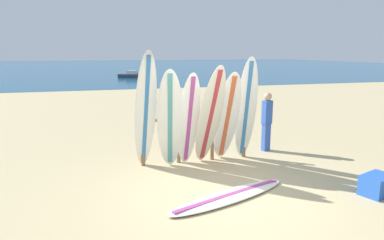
{
  "coord_description": "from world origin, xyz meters",
  "views": [
    {
      "loc": [
        -2.11,
        -5.21,
        2.53
      ],
      "look_at": [
        0.01,
        2.39,
        0.92
      ],
      "focal_mm": 31.57,
      "sensor_mm": 36.0,
      "label": 1
    }
  ],
  "objects_px": {
    "surfboard_leaning_far_left": "(145,111)",
    "cooler_box": "(377,185)",
    "surfboard_leaning_right": "(246,110)",
    "surfboard_leaning_center": "(210,116)",
    "surfboard_leaning_center_right": "(227,118)",
    "small_boat_offshore": "(132,75)",
    "surfboard_rack": "(195,131)",
    "beachgoer_standing": "(267,119)",
    "surfboard_leaning_center_left": "(189,120)",
    "surfboard_lying_on_sand": "(230,196)",
    "surfboard_leaning_left": "(170,120)"
  },
  "relations": [
    {
      "from": "surfboard_leaning_center",
      "to": "surfboard_leaning_center_left",
      "type": "bearing_deg",
      "value": 163.55
    },
    {
      "from": "small_boat_offshore",
      "to": "cooler_box",
      "type": "height_order",
      "value": "small_boat_offshore"
    },
    {
      "from": "small_boat_offshore",
      "to": "surfboard_leaning_center_right",
      "type": "bearing_deg",
      "value": -91.08
    },
    {
      "from": "surfboard_leaning_center_right",
      "to": "surfboard_lying_on_sand",
      "type": "bearing_deg",
      "value": -109.4
    },
    {
      "from": "surfboard_leaning_far_left",
      "to": "cooler_box",
      "type": "relative_size",
      "value": 4.29
    },
    {
      "from": "surfboard_leaning_left",
      "to": "surfboard_leaning_center_right",
      "type": "xyz_separation_m",
      "value": [
        1.34,
        0.12,
        -0.04
      ]
    },
    {
      "from": "surfboard_leaning_center_left",
      "to": "surfboard_lying_on_sand",
      "type": "xyz_separation_m",
      "value": [
        0.25,
        -1.83,
        -1.02
      ]
    },
    {
      "from": "cooler_box",
      "to": "beachgoer_standing",
      "type": "bearing_deg",
      "value": 82.61
    },
    {
      "from": "surfboard_leaning_center",
      "to": "beachgoer_standing",
      "type": "relative_size",
      "value": 1.5
    },
    {
      "from": "surfboard_leaning_center_right",
      "to": "small_boat_offshore",
      "type": "relative_size",
      "value": 0.77
    },
    {
      "from": "surfboard_lying_on_sand",
      "to": "surfboard_leaning_left",
      "type": "bearing_deg",
      "value": 112.02
    },
    {
      "from": "surfboard_leaning_center_left",
      "to": "surfboard_rack",
      "type": "bearing_deg",
      "value": 51.78
    },
    {
      "from": "surfboard_leaning_left",
      "to": "beachgoer_standing",
      "type": "bearing_deg",
      "value": 15.8
    },
    {
      "from": "surfboard_leaning_center",
      "to": "surfboard_leaning_right",
      "type": "height_order",
      "value": "surfboard_leaning_right"
    },
    {
      "from": "surfboard_leaning_center_left",
      "to": "small_boat_offshore",
      "type": "xyz_separation_m",
      "value": [
        1.4,
        26.68,
        -0.8
      ]
    },
    {
      "from": "beachgoer_standing",
      "to": "surfboard_leaning_center",
      "type": "bearing_deg",
      "value": -156.72
    },
    {
      "from": "surfboard_rack",
      "to": "surfboard_lying_on_sand",
      "type": "bearing_deg",
      "value": -89.84
    },
    {
      "from": "surfboard_leaning_center",
      "to": "surfboard_leaning_center_right",
      "type": "height_order",
      "value": "surfboard_leaning_center"
    },
    {
      "from": "surfboard_leaning_center",
      "to": "small_boat_offshore",
      "type": "height_order",
      "value": "surfboard_leaning_center"
    },
    {
      "from": "surfboard_leaning_center_left",
      "to": "surfboard_leaning_left",
      "type": "bearing_deg",
      "value": -165.17
    },
    {
      "from": "surfboard_leaning_left",
      "to": "small_boat_offshore",
      "type": "bearing_deg",
      "value": 86.06
    },
    {
      "from": "surfboard_leaning_far_left",
      "to": "surfboard_leaning_center",
      "type": "bearing_deg",
      "value": -7.11
    },
    {
      "from": "surfboard_leaning_center",
      "to": "cooler_box",
      "type": "height_order",
      "value": "surfboard_leaning_center"
    },
    {
      "from": "surfboard_leaning_right",
      "to": "surfboard_leaning_center",
      "type": "bearing_deg",
      "value": -171.61
    },
    {
      "from": "surfboard_leaning_center",
      "to": "surfboard_lying_on_sand",
      "type": "relative_size",
      "value": 0.88
    },
    {
      "from": "surfboard_rack",
      "to": "surfboard_leaning_far_left",
      "type": "distance_m",
      "value": 1.34
    },
    {
      "from": "surfboard_leaning_left",
      "to": "beachgoer_standing",
      "type": "distance_m",
      "value": 2.81
    },
    {
      "from": "surfboard_leaning_far_left",
      "to": "surfboard_leaning_left",
      "type": "height_order",
      "value": "surfboard_leaning_far_left"
    },
    {
      "from": "surfboard_leaning_center",
      "to": "surfboard_leaning_center_right",
      "type": "relative_size",
      "value": 1.07
    },
    {
      "from": "surfboard_leaning_center",
      "to": "surfboard_lying_on_sand",
      "type": "xyz_separation_m",
      "value": [
        -0.2,
        -1.7,
        -1.1
      ]
    },
    {
      "from": "surfboard_leaning_far_left",
      "to": "beachgoer_standing",
      "type": "bearing_deg",
      "value": 10.71
    },
    {
      "from": "surfboard_rack",
      "to": "cooler_box",
      "type": "relative_size",
      "value": 4.26
    },
    {
      "from": "surfboard_leaning_far_left",
      "to": "surfboard_lying_on_sand",
      "type": "height_order",
      "value": "surfboard_leaning_far_left"
    },
    {
      "from": "surfboard_leaning_center_left",
      "to": "beachgoer_standing",
      "type": "xyz_separation_m",
      "value": [
        2.24,
        0.64,
        -0.22
      ]
    },
    {
      "from": "surfboard_leaning_far_left",
      "to": "cooler_box",
      "type": "xyz_separation_m",
      "value": [
        3.8,
        -2.43,
        -1.11
      ]
    },
    {
      "from": "surfboard_rack",
      "to": "surfboard_leaning_right",
      "type": "bearing_deg",
      "value": -15.19
    },
    {
      "from": "surfboard_rack",
      "to": "surfboard_leaning_center_right",
      "type": "height_order",
      "value": "surfboard_leaning_center_right"
    },
    {
      "from": "surfboard_leaning_far_left",
      "to": "surfboard_leaning_center_left",
      "type": "xyz_separation_m",
      "value": [
        0.94,
        -0.04,
        -0.23
      ]
    },
    {
      "from": "surfboard_leaning_right",
      "to": "beachgoer_standing",
      "type": "relative_size",
      "value": 1.61
    },
    {
      "from": "surfboard_leaning_left",
      "to": "beachgoer_standing",
      "type": "xyz_separation_m",
      "value": [
        2.69,
        0.76,
        -0.27
      ]
    },
    {
      "from": "surfboard_leaning_far_left",
      "to": "surfboard_leaning_right",
      "type": "xyz_separation_m",
      "value": [
        2.3,
        -0.04,
        -0.07
      ]
    },
    {
      "from": "small_boat_offshore",
      "to": "cooler_box",
      "type": "xyz_separation_m",
      "value": [
        1.46,
        -29.07,
        -0.08
      ]
    },
    {
      "from": "surfboard_leaning_center_left",
      "to": "surfboard_leaning_right",
      "type": "xyz_separation_m",
      "value": [
        1.36,
        0.0,
        0.16
      ]
    },
    {
      "from": "surfboard_leaning_left",
      "to": "surfboard_leaning_center",
      "type": "xyz_separation_m",
      "value": [
        0.89,
        -0.01,
        0.04
      ]
    },
    {
      "from": "surfboard_leaning_right",
      "to": "cooler_box",
      "type": "bearing_deg",
      "value": -58.01
    },
    {
      "from": "surfboard_lying_on_sand",
      "to": "surfboard_leaning_center",
      "type": "bearing_deg",
      "value": 83.45
    },
    {
      "from": "surfboard_leaning_center",
      "to": "surfboard_leaning_right",
      "type": "bearing_deg",
      "value": 8.39
    },
    {
      "from": "surfboard_leaning_far_left",
      "to": "small_boat_offshore",
      "type": "height_order",
      "value": "surfboard_leaning_far_left"
    },
    {
      "from": "cooler_box",
      "to": "small_boat_offshore",
      "type": "bearing_deg",
      "value": 74.01
    },
    {
      "from": "surfboard_rack",
      "to": "surfboard_leaning_center",
      "type": "distance_m",
      "value": 0.64
    }
  ]
}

